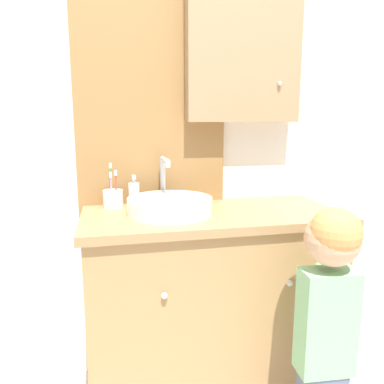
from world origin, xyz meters
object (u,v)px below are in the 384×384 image
Objects in this scene: toothbrush_holder at (113,198)px; soap_dispenser at (134,194)px; child_figure at (328,304)px; sink_basin at (170,205)px.

toothbrush_holder is 1.37× the size of soap_dispenser.
child_figure is (0.62, -0.61, -0.30)m from soap_dispenser.
toothbrush_holder reaches higher than soap_dispenser.
soap_dispenser is (0.09, -0.00, 0.01)m from toothbrush_holder.
toothbrush_holder is 0.21× the size of child_figure.
soap_dispenser is 0.15× the size of child_figure.
toothbrush_holder is 0.99m from child_figure.
child_figure is (0.48, -0.44, -0.28)m from sink_basin.
sink_basin is 0.71m from child_figure.
soap_dispenser is (-0.14, 0.17, 0.02)m from sink_basin.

